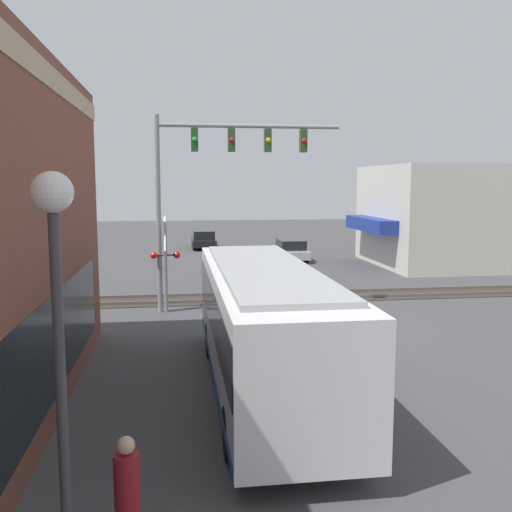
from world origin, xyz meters
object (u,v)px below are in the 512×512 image
Objects in this scene: crossing_signal at (165,255)px; parked_car_grey at (265,267)px; parked_car_black at (204,240)px; parked_car_silver at (290,250)px; pedestrian_near_bus at (316,319)px; pedestrian_by_lamp at (127,502)px; city_bus at (264,323)px; streetlamp at (60,370)px.

crossing_signal is 9.22m from parked_car_grey.
parked_car_black is at bearing 9.88° from parked_car_grey.
parked_car_black is at bearing 34.51° from parked_car_silver.
pedestrian_near_bus is at bearing 170.91° from parked_car_silver.
crossing_signal reaches higher than pedestrian_by_lamp.
pedestrian_by_lamp reaches higher than parked_car_black.
pedestrian_near_bus is at bearing -31.81° from city_bus.
parked_car_black is 2.43× the size of pedestrian_by_lamp.
parked_car_black is 2.62× the size of pedestrian_near_bus.
parked_car_silver is at bearing -15.81° from streetlamp.
streetlamp reaches higher than pedestrian_near_bus.
city_bus is 24.26m from parked_car_silver.
crossing_signal is (9.09, 2.55, 0.57)m from city_bus.
crossing_signal is at bearing -0.88° from pedestrian_by_lamp.
parked_car_grey is at bearing -1.84° from pedestrian_near_bus.
crossing_signal is 0.82× the size of parked_car_grey.
pedestrian_by_lamp is at bearing -29.35° from streetlamp.
crossing_signal is at bearing 151.32° from parked_car_silver.
city_bus is 5.59× the size of pedestrian_by_lamp.
parked_car_grey is at bearing -34.60° from crossing_signal.
crossing_signal is 0.73× the size of streetlamp.
parked_car_grey is (7.47, -5.15, -1.66)m from crossing_signal.
city_bus is at bearing -24.69° from streetlamp.
pedestrian_by_lamp is (1.01, -0.57, -2.16)m from streetlamp.
parked_car_black is (31.48, -0.00, -1.06)m from city_bus.
city_bus is 6.93m from pedestrian_by_lamp.
pedestrian_near_bus reaches higher than parked_car_grey.
city_bus is 2.26× the size of parked_car_silver.
crossing_signal is 0.84× the size of parked_car_black.
pedestrian_near_bus is (-13.04, 0.42, 0.24)m from parked_car_grey.
parked_car_silver is (30.93, -8.76, -2.46)m from streetlamp.
pedestrian_by_lamp reaches higher than parked_car_silver.
city_bus is 16.79m from parked_car_grey.
pedestrian_near_bus is (-5.57, -4.74, -1.41)m from crossing_signal.
crossing_signal is at bearing 15.69° from city_bus.
parked_car_grey is 1.02× the size of parked_car_black.
streetlamp is at bearing 164.19° from parked_car_silver.
streetlamp is 32.24m from parked_car_silver.
parked_car_grey is at bearing -14.02° from streetlamp.
crossing_signal is 22.60m from parked_car_black.
pedestrian_near_bus is (-27.96, -2.18, 0.22)m from parked_car_black.
pedestrian_by_lamp is at bearing 153.12° from pedestrian_near_bus.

